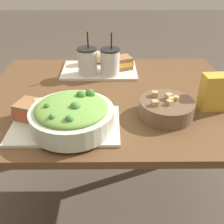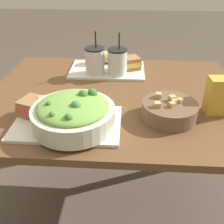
% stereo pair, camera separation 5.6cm
% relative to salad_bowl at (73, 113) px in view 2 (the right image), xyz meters
% --- Properties ---
extents(ground_plane, '(12.00, 12.00, 0.00)m').
position_rel_salad_bowl_xyz_m(ground_plane, '(0.13, 0.27, -0.80)').
color(ground_plane, '#4C4238').
extents(dining_table, '(1.14, 0.89, 0.73)m').
position_rel_salad_bowl_xyz_m(dining_table, '(0.13, 0.27, -0.17)').
color(dining_table, brown).
rests_on(dining_table, ground_plane).
extents(tray_near, '(0.39, 0.25, 0.01)m').
position_rel_salad_bowl_xyz_m(tray_near, '(-0.03, 0.02, -0.06)').
color(tray_near, beige).
rests_on(tray_near, dining_table).
extents(tray_far, '(0.39, 0.25, 0.01)m').
position_rel_salad_bowl_xyz_m(tray_far, '(0.08, 0.54, -0.06)').
color(tray_far, beige).
rests_on(tray_far, dining_table).
extents(salad_bowl, '(0.30, 0.30, 0.12)m').
position_rel_salad_bowl_xyz_m(salad_bowl, '(0.00, 0.00, 0.00)').
color(salad_bowl, beige).
rests_on(salad_bowl, tray_near).
extents(soup_bowl, '(0.21, 0.21, 0.09)m').
position_rel_salad_bowl_xyz_m(soup_bowl, '(0.35, 0.09, -0.03)').
color(soup_bowl, brown).
rests_on(soup_bowl, dining_table).
extents(sandwich_near, '(0.16, 0.13, 0.06)m').
position_rel_salad_bowl_xyz_m(sandwich_near, '(-0.15, 0.06, -0.02)').
color(sandwich_near, olive).
rests_on(sandwich_near, tray_near).
extents(baguette_near, '(0.19, 0.11, 0.07)m').
position_rel_salad_bowl_xyz_m(baguette_near, '(-0.07, 0.11, -0.02)').
color(baguette_near, tan).
rests_on(baguette_near, tray_near).
extents(sandwich_far, '(0.16, 0.13, 0.06)m').
position_rel_salad_bowl_xyz_m(sandwich_far, '(0.18, 0.54, -0.02)').
color(sandwich_far, olive).
rests_on(sandwich_far, tray_far).
extents(baguette_far, '(0.18, 0.11, 0.07)m').
position_rel_salad_bowl_xyz_m(baguette_far, '(0.06, 0.62, -0.02)').
color(baguette_far, tan).
rests_on(baguette_far, tray_far).
extents(drink_cup_dark, '(0.10, 0.10, 0.22)m').
position_rel_salad_bowl_xyz_m(drink_cup_dark, '(0.02, 0.47, 0.01)').
color(drink_cup_dark, silver).
rests_on(drink_cup_dark, tray_far).
extents(drink_cup_red, '(0.10, 0.10, 0.21)m').
position_rel_salad_bowl_xyz_m(drink_cup_red, '(0.13, 0.47, 0.01)').
color(drink_cup_red, silver).
rests_on(drink_cup_red, tray_far).
extents(chip_bag, '(0.13, 0.07, 0.15)m').
position_rel_salad_bowl_xyz_m(chip_bag, '(0.56, 0.14, 0.01)').
color(chip_bag, gold).
rests_on(chip_bag, dining_table).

